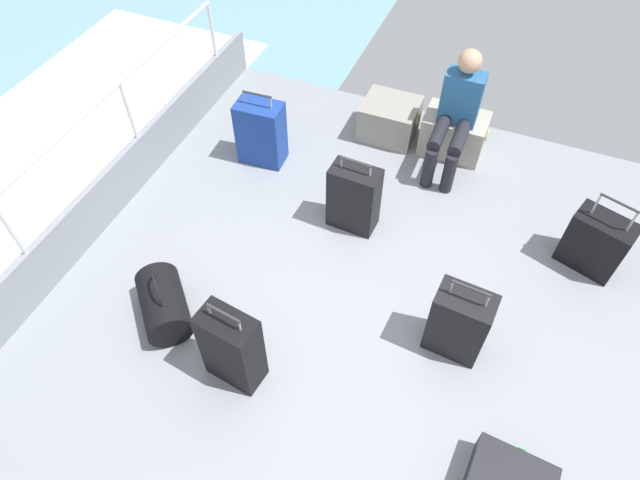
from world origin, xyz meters
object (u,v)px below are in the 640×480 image
object	(u,v)px
suitcase_5	(261,133)
duffel_bag	(163,304)
cargo_crate_1	(454,134)
suitcase_1	(459,323)
cargo_crate_0	(390,119)
suitcase_4	(596,243)
suitcase_2	(232,348)
suitcase_3	(354,198)
passenger_seated	(457,112)

from	to	relation	value
suitcase_5	duffel_bag	world-z (taller)	suitcase_5
cargo_crate_1	suitcase_1	xyz separation A→B (m)	(0.52, -2.08, 0.10)
cargo_crate_0	suitcase_4	distance (m)	2.18
suitcase_4	suitcase_5	distance (m)	2.96
suitcase_4	suitcase_2	bearing A→B (deg)	-138.17
cargo_crate_0	suitcase_3	distance (m)	1.25
suitcase_1	suitcase_3	size ratio (longest dim) A/B	1.01
suitcase_4	suitcase_5	world-z (taller)	suitcase_5
suitcase_4	cargo_crate_1	bearing A→B (deg)	144.98
cargo_crate_0	suitcase_3	size ratio (longest dim) A/B	0.79
cargo_crate_1	duffel_bag	xyz separation A→B (m)	(-1.50, -2.66, -0.03)
suitcase_3	suitcase_5	distance (m)	1.16
duffel_bag	suitcase_1	bearing A→B (deg)	15.98
suitcase_1	suitcase_4	size ratio (longest dim) A/B	1.01
suitcase_3	duffel_bag	world-z (taller)	suitcase_3
passenger_seated	suitcase_5	size ratio (longest dim) A/B	1.49
duffel_bag	suitcase_3	bearing A→B (deg)	55.88
passenger_seated	suitcase_1	size ratio (longest dim) A/B	1.54
suitcase_5	passenger_seated	bearing A→B (deg)	20.81
suitcase_2	suitcase_5	size ratio (longest dim) A/B	1.05
cargo_crate_0	suitcase_2	size ratio (longest dim) A/B	0.73
suitcase_2	duffel_bag	bearing A→B (deg)	163.92
cargo_crate_0	suitcase_2	world-z (taller)	suitcase_2
passenger_seated	suitcase_1	xyz separation A→B (m)	(0.52, -1.89, -0.28)
passenger_seated	duffel_bag	distance (m)	2.93
passenger_seated	cargo_crate_0	bearing A→B (deg)	164.01
cargo_crate_1	cargo_crate_0	bearing A→B (deg)	-179.67
suitcase_5	suitcase_4	bearing A→B (deg)	-2.69
cargo_crate_0	duffel_bag	bearing A→B (deg)	-108.23
suitcase_3	duffel_bag	xyz separation A→B (m)	(-0.95, -1.41, -0.14)
suitcase_3	suitcase_4	xyz separation A→B (m)	(1.89, 0.31, -0.05)
cargo_crate_1	suitcase_1	size ratio (longest dim) A/B	0.86
suitcase_2	duffel_bag	xyz separation A→B (m)	(-0.70, 0.20, -0.17)
cargo_crate_1	suitcase_3	distance (m)	1.37
cargo_crate_1	suitcase_1	bearing A→B (deg)	-75.95
cargo_crate_1	suitcase_4	xyz separation A→B (m)	(1.34, -0.94, 0.05)
passenger_seated	suitcase_4	distance (m)	1.57
cargo_crate_1	duffel_bag	size ratio (longest dim) A/B	1.00
cargo_crate_1	duffel_bag	distance (m)	3.05
suitcase_1	duffel_bag	world-z (taller)	suitcase_1
passenger_seated	suitcase_1	distance (m)	1.99
cargo_crate_1	suitcase_3	size ratio (longest dim) A/B	0.87
cargo_crate_0	suitcase_5	bearing A→B (deg)	-141.20
passenger_seated	suitcase_1	bearing A→B (deg)	-74.65
suitcase_3	suitcase_4	size ratio (longest dim) A/B	1.00
cargo_crate_0	suitcase_4	bearing A→B (deg)	-25.39
suitcase_1	passenger_seated	bearing A→B (deg)	105.35
passenger_seated	suitcase_5	distance (m)	1.75
suitcase_1	suitcase_3	distance (m)	1.35
duffel_bag	suitcase_4	bearing A→B (deg)	31.18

